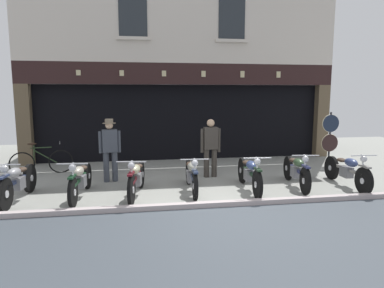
{
  "coord_description": "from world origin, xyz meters",
  "views": [
    {
      "loc": [
        -1.61,
        -6.57,
        2.29
      ],
      "look_at": [
        -0.08,
        2.78,
        0.91
      ],
      "focal_mm": 32.28,
      "sensor_mm": 36.0,
      "label": 1
    }
  ],
  "objects_px": {
    "motorcycle_far_right": "(347,170)",
    "motorcycle_left": "(80,179)",
    "salesman_left": "(110,147)",
    "advert_board_near": "(101,111)",
    "motorcycle_right": "(296,170)",
    "tyre_sign_pole": "(330,134)",
    "motorcycle_center": "(192,174)",
    "motorcycle_center_left": "(136,177)",
    "motorcycle_center_right": "(249,173)",
    "motorcycle_far_left": "(18,181)",
    "shopkeeper_center": "(210,145)",
    "leaning_bicycle": "(41,161)"
  },
  "relations": [
    {
      "from": "leaning_bicycle",
      "to": "motorcycle_far_left",
      "type": "bearing_deg",
      "value": -7.81
    },
    {
      "from": "motorcycle_center_right",
      "to": "motorcycle_center_left",
      "type": "bearing_deg",
      "value": 4.21
    },
    {
      "from": "motorcycle_center_left",
      "to": "motorcycle_center_right",
      "type": "xyz_separation_m",
      "value": [
        2.66,
        0.0,
        0.0
      ]
    },
    {
      "from": "motorcycle_left",
      "to": "motorcycle_center_left",
      "type": "distance_m",
      "value": 1.23
    },
    {
      "from": "tyre_sign_pole",
      "to": "advert_board_near",
      "type": "xyz_separation_m",
      "value": [
        -7.27,
        1.86,
        0.68
      ]
    },
    {
      "from": "motorcycle_right",
      "to": "motorcycle_center",
      "type": "bearing_deg",
      "value": 8.69
    },
    {
      "from": "motorcycle_left",
      "to": "tyre_sign_pole",
      "type": "xyz_separation_m",
      "value": [
        7.38,
        2.35,
        0.6
      ]
    },
    {
      "from": "motorcycle_far_left",
      "to": "leaning_bicycle",
      "type": "xyz_separation_m",
      "value": [
        -0.17,
        2.59,
        -0.07
      ]
    },
    {
      "from": "leaning_bicycle",
      "to": "motorcycle_right",
      "type": "bearing_deg",
      "value": 57.64
    },
    {
      "from": "motorcycle_center_left",
      "to": "motorcycle_far_right",
      "type": "height_order",
      "value": "motorcycle_center_left"
    },
    {
      "from": "motorcycle_far_right",
      "to": "motorcycle_center_left",
      "type": "bearing_deg",
      "value": 1.64
    },
    {
      "from": "motorcycle_far_left",
      "to": "motorcycle_right",
      "type": "bearing_deg",
      "value": -174.95
    },
    {
      "from": "motorcycle_far_right",
      "to": "motorcycle_left",
      "type": "bearing_deg",
      "value": 1.16
    },
    {
      "from": "motorcycle_left",
      "to": "advert_board_near",
      "type": "height_order",
      "value": "advert_board_near"
    },
    {
      "from": "shopkeeper_center",
      "to": "advert_board_near",
      "type": "bearing_deg",
      "value": -44.08
    },
    {
      "from": "motorcycle_center_right",
      "to": "advert_board_near",
      "type": "height_order",
      "value": "advert_board_near"
    },
    {
      "from": "motorcycle_center",
      "to": "tyre_sign_pole",
      "type": "relative_size",
      "value": 1.16
    },
    {
      "from": "motorcycle_center",
      "to": "motorcycle_center_right",
      "type": "xyz_separation_m",
      "value": [
        1.38,
        -0.13,
        0.01
      ]
    },
    {
      "from": "motorcycle_far_right",
      "to": "salesman_left",
      "type": "xyz_separation_m",
      "value": [
        -5.82,
        1.46,
        0.49
      ]
    },
    {
      "from": "tyre_sign_pole",
      "to": "motorcycle_far_right",
      "type": "bearing_deg",
      "value": -111.78
    },
    {
      "from": "motorcycle_center_right",
      "to": "motorcycle_far_right",
      "type": "bearing_deg",
      "value": -177.25
    },
    {
      "from": "motorcycle_far_right",
      "to": "tyre_sign_pole",
      "type": "bearing_deg",
      "value": -109.46
    },
    {
      "from": "motorcycle_center_left",
      "to": "motorcycle_right",
      "type": "xyz_separation_m",
      "value": [
        3.91,
        0.12,
        -0.0
      ]
    },
    {
      "from": "motorcycle_center_right",
      "to": "leaning_bicycle",
      "type": "relative_size",
      "value": 1.23
    },
    {
      "from": "motorcycle_far_left",
      "to": "motorcycle_center_right",
      "type": "xyz_separation_m",
      "value": [
        5.17,
        -0.01,
        -0.01
      ]
    },
    {
      "from": "motorcycle_left",
      "to": "motorcycle_center_left",
      "type": "xyz_separation_m",
      "value": [
        1.23,
        -0.07,
        0.01
      ]
    },
    {
      "from": "motorcycle_center_left",
      "to": "motorcycle_far_right",
      "type": "xyz_separation_m",
      "value": [
        5.16,
        -0.06,
        -0.0
      ]
    },
    {
      "from": "leaning_bicycle",
      "to": "motorcycle_far_right",
      "type": "bearing_deg",
      "value": 59.54
    },
    {
      "from": "motorcycle_right",
      "to": "tyre_sign_pole",
      "type": "relative_size",
      "value": 1.17
    },
    {
      "from": "motorcycle_center_left",
      "to": "motorcycle_far_left",
      "type": "bearing_deg",
      "value": 8.9
    },
    {
      "from": "motorcycle_center_left",
      "to": "salesman_left",
      "type": "bearing_deg",
      "value": -55.42
    },
    {
      "from": "motorcycle_right",
      "to": "salesman_left",
      "type": "height_order",
      "value": "salesman_left"
    },
    {
      "from": "motorcycle_center",
      "to": "leaning_bicycle",
      "type": "height_order",
      "value": "leaning_bicycle"
    },
    {
      "from": "motorcycle_center_left",
      "to": "tyre_sign_pole",
      "type": "bearing_deg",
      "value": -149.28
    },
    {
      "from": "motorcycle_center_left",
      "to": "salesman_left",
      "type": "relative_size",
      "value": 1.22
    },
    {
      "from": "motorcycle_right",
      "to": "motorcycle_far_right",
      "type": "height_order",
      "value": "motorcycle_right"
    },
    {
      "from": "tyre_sign_pole",
      "to": "leaning_bicycle",
      "type": "distance_m",
      "value": 8.86
    },
    {
      "from": "motorcycle_center_left",
      "to": "advert_board_near",
      "type": "bearing_deg",
      "value": -66.08
    },
    {
      "from": "salesman_left",
      "to": "advert_board_near",
      "type": "bearing_deg",
      "value": -88.75
    },
    {
      "from": "motorcycle_right",
      "to": "leaning_bicycle",
      "type": "bearing_deg",
      "value": -11.83
    },
    {
      "from": "motorcycle_right",
      "to": "shopkeeper_center",
      "type": "distance_m",
      "value": 2.36
    },
    {
      "from": "shopkeeper_center",
      "to": "leaning_bicycle",
      "type": "xyz_separation_m",
      "value": [
        -4.72,
        1.13,
        -0.52
      ]
    },
    {
      "from": "motorcycle_far_left",
      "to": "motorcycle_center_right",
      "type": "relative_size",
      "value": 0.95
    },
    {
      "from": "motorcycle_center_right",
      "to": "shopkeeper_center",
      "type": "distance_m",
      "value": 1.67
    },
    {
      "from": "tyre_sign_pole",
      "to": "leaning_bicycle",
      "type": "xyz_separation_m",
      "value": [
        -8.84,
        0.19,
        -0.65
      ]
    },
    {
      "from": "salesman_left",
      "to": "tyre_sign_pole",
      "type": "height_order",
      "value": "tyre_sign_pole"
    },
    {
      "from": "salesman_left",
      "to": "advert_board_near",
      "type": "xyz_separation_m",
      "value": [
        -0.46,
        2.88,
        0.79
      ]
    },
    {
      "from": "motorcycle_right",
      "to": "leaning_bicycle",
      "type": "height_order",
      "value": "same"
    },
    {
      "from": "motorcycle_center",
      "to": "motorcycle_center_right",
      "type": "bearing_deg",
      "value": 177.53
    },
    {
      "from": "leaning_bicycle",
      "to": "motorcycle_center_right",
      "type": "bearing_deg",
      "value": 52.33
    }
  ]
}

